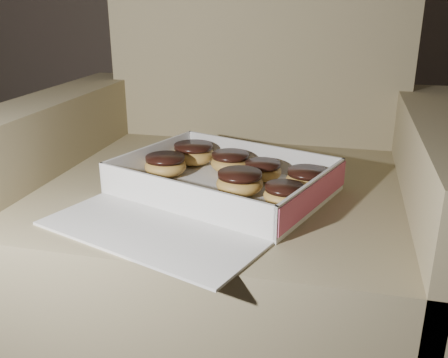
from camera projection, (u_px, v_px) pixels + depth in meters
name	position (u px, v px, depth m)	size (l,w,h in m)	color
armchair	(233.00, 223.00, 1.20)	(1.00, 0.85, 1.05)	#847754
bakery_box	(214.00, 192.00, 0.98)	(0.53, 0.57, 0.07)	silver
donut_a	(240.00, 182.00, 0.98)	(0.09, 0.09, 0.05)	gold
donut_b	(263.00, 170.00, 1.06)	(0.08, 0.08, 0.04)	gold
donut_c	(165.00, 165.00, 1.08)	(0.09, 0.09, 0.05)	gold
donut_d	(230.00, 162.00, 1.10)	(0.09, 0.09, 0.04)	gold
donut_e	(284.00, 194.00, 0.93)	(0.08, 0.08, 0.04)	gold
donut_f	(307.00, 179.00, 1.00)	(0.09, 0.09, 0.04)	gold
donut_g	(194.00, 153.00, 1.16)	(0.10, 0.10, 0.05)	gold
crumb_a	(166.00, 203.00, 0.94)	(0.01, 0.01, 0.00)	black
crumb_b	(237.00, 201.00, 0.95)	(0.01, 0.01, 0.00)	black
crumb_c	(271.00, 232.00, 0.83)	(0.01, 0.01, 0.00)	black
crumb_d	(261.00, 203.00, 0.94)	(0.01, 0.01, 0.00)	black
crumb_e	(249.00, 205.00, 0.93)	(0.01, 0.01, 0.00)	black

